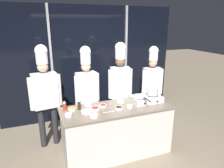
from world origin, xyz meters
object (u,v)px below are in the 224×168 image
object	(u,v)px
prep_bowl_onion	(88,104)
squeeze_bottle_chili	(64,106)
prep_bowl_chicken	(68,115)
prep_bowl_noodles	(94,116)
portable_stove	(146,99)
squeeze_bottle_soy	(79,105)
chef_line	(120,81)
frying_pan	(140,95)
chef_head	(45,90)
prep_bowl_carrots	(72,109)
prep_bowl_chili_flakes	(103,105)
prep_bowl_ginger	(120,101)
stock_pot	(152,91)
prep_bowl_bean_sprouts	(86,112)
chef_sous	(87,86)
prep_bowl_bell_pepper	(95,109)
chef_pastry	(152,80)
serving_spoon_slotted	(111,111)
prep_bowl_soy_glaze	(119,108)
prep_bowl_shrimp	(130,106)

from	to	relation	value
prep_bowl_onion	squeeze_bottle_chili	bearing A→B (deg)	-172.59
prep_bowl_chicken	prep_bowl_noodles	xyz separation A→B (m)	(0.36, -0.17, -0.00)
portable_stove	prep_bowl_chicken	world-z (taller)	portable_stove
squeeze_bottle_chili	squeeze_bottle_soy	bearing A→B (deg)	-12.33
prep_bowl_chicken	prep_bowl_noodles	world-z (taller)	same
squeeze_bottle_soy	chef_line	size ratio (longest dim) A/B	0.09
frying_pan	chef_head	bearing A→B (deg)	157.92
prep_bowl_carrots	chef_line	distance (m)	1.23
prep_bowl_carrots	chef_head	size ratio (longest dim) A/B	0.06
prep_bowl_carrots	prep_bowl_chili_flakes	distance (m)	0.53
prep_bowl_noodles	prep_bowl_ginger	bearing A→B (deg)	33.03
stock_pot	prep_bowl_bean_sprouts	distance (m)	1.29
frying_pan	squeeze_bottle_soy	bearing A→B (deg)	175.31
prep_bowl_onion	chef_head	world-z (taller)	chef_head
portable_stove	frying_pan	distance (m)	0.15
chef_sous	squeeze_bottle_chili	bearing A→B (deg)	35.53
frying_pan	chef_sous	size ratio (longest dim) A/B	0.27
chef_sous	prep_bowl_bell_pepper	bearing A→B (deg)	76.56
portable_stove	stock_pot	xyz separation A→B (m)	(0.13, 0.00, 0.13)
chef_pastry	squeeze_bottle_chili	bearing A→B (deg)	19.69
prep_bowl_carrots	chef_sous	bearing A→B (deg)	55.30
chef_head	prep_bowl_chili_flakes	bearing A→B (deg)	138.85
prep_bowl_chicken	prep_bowl_chili_flakes	bearing A→B (deg)	14.63
stock_pot	chef_sous	world-z (taller)	chef_sous
serving_spoon_slotted	chef_pastry	distance (m)	1.54
chef_line	squeeze_bottle_soy	bearing A→B (deg)	37.27
prep_bowl_noodles	chef_head	world-z (taller)	chef_head
prep_bowl_soy_glaze	chef_sous	bearing A→B (deg)	112.98
prep_bowl_bean_sprouts	stock_pot	bearing A→B (deg)	4.18
prep_bowl_shrimp	prep_bowl_soy_glaze	bearing A→B (deg)	179.52
prep_bowl_onion	prep_bowl_ginger	size ratio (longest dim) A/B	1.01
prep_bowl_noodles	prep_bowl_chili_flakes	world-z (taller)	prep_bowl_noodles
portable_stove	squeeze_bottle_soy	world-z (taller)	squeeze_bottle_soy
prep_bowl_soy_glaze	chef_pastry	distance (m)	1.39
prep_bowl_shrimp	chef_line	world-z (taller)	chef_line
prep_bowl_onion	chef_pastry	size ratio (longest dim) A/B	0.07
prep_bowl_onion	prep_bowl_shrimp	world-z (taller)	same
squeeze_bottle_chili	serving_spoon_slotted	xyz separation A→B (m)	(0.71, -0.33, -0.07)
chef_pastry	squeeze_bottle_soy	bearing A→B (deg)	23.06
prep_bowl_onion	chef_head	distance (m)	0.84
portable_stove	prep_bowl_onion	bearing A→B (deg)	169.75
prep_bowl_noodles	prep_bowl_soy_glaze	bearing A→B (deg)	15.51
squeeze_bottle_chili	prep_bowl_ginger	world-z (taller)	squeeze_bottle_chili
prep_bowl_bell_pepper	prep_bowl_carrots	bearing A→B (deg)	160.37
prep_bowl_noodles	chef_pastry	bearing A→B (deg)	30.30
prep_bowl_soy_glaze	prep_bowl_carrots	bearing A→B (deg)	161.65
portable_stove	prep_bowl_carrots	xyz separation A→B (m)	(-1.35, 0.10, -0.04)
stock_pot	prep_bowl_carrots	bearing A→B (deg)	176.25
prep_bowl_carrots	prep_bowl_shrimp	xyz separation A→B (m)	(0.94, -0.25, 0.01)
prep_bowl_chicken	prep_bowl_shrimp	size ratio (longest dim) A/B	1.10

